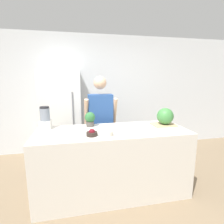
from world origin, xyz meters
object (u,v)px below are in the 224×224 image
watermelon (165,116)px  bowl_cream (108,132)px  person (101,124)px  refrigerator (61,115)px  bowl_cherries (92,133)px  blender (45,118)px  potted_plant (90,119)px

watermelon → bowl_cream: 1.02m
person → watermelon: bearing=-31.5°
refrigerator → watermelon: 2.07m
person → bowl_cherries: person is taller
refrigerator → person: (0.71, -0.68, -0.04)m
watermelon → blender: (-1.77, 0.15, 0.01)m
bowl_cream → potted_plant: potted_plant is taller
watermelon → bowl_cherries: 1.19m
watermelon → blender: 1.78m
bowl_cherries → blender: (-0.62, 0.45, 0.12)m
bowl_cherries → blender: 0.77m
potted_plant → watermelon: bearing=-7.8°
blender → refrigerator: bearing=83.2°
potted_plant → blender: bearing=-179.8°
refrigerator → person: bearing=-43.7°
watermelon → bowl_cream: size_ratio=1.92×
refrigerator → potted_plant: (0.50, -1.09, 0.15)m
person → watermelon: person is taller
watermelon → bowl_cream: watermelon is taller
person → potted_plant: person is taller
bowl_cherries → bowl_cream: bearing=-10.8°
watermelon → person: bearing=148.5°
blender → bowl_cream: bearing=-30.8°
refrigerator → bowl_cherries: refrigerator is taller
person → blender: 0.97m
watermelon → blender: size_ratio=0.78×
bowl_cream → potted_plant: size_ratio=0.60×
watermelon → potted_plant: watermelon is taller
bowl_cherries → blender: size_ratio=0.43×
refrigerator → bowl_cherries: size_ratio=13.03×
person → potted_plant: (-0.21, -0.41, 0.19)m
bowl_cream → blender: blender is taller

